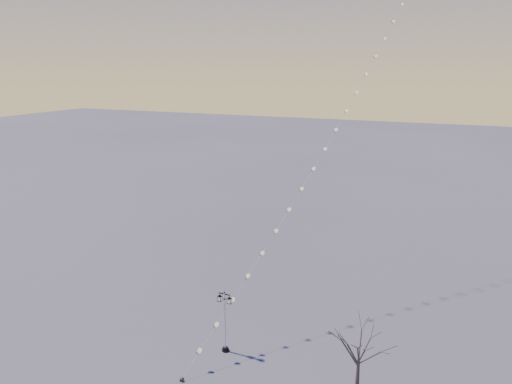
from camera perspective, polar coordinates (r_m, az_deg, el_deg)
The scene contains 4 objects.
ground at distance 32.13m, azimuth -5.46°, elevation -20.78°, with size 300.00×300.00×0.00m, color #595959.
street_lamp at distance 32.82m, azimuth -3.74°, elevation -14.88°, with size 1.11×0.49×4.39m.
bare_tree at distance 29.10m, azimuth 12.25°, elevation -17.91°, with size 2.69×2.69×4.46m.
kite_train at distance 46.13m, azimuth 15.42°, elevation 21.13°, with size 14.76×48.38×48.46m.
Camera 1 is at (12.95, -22.73, 18.65)m, focal length 33.44 mm.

